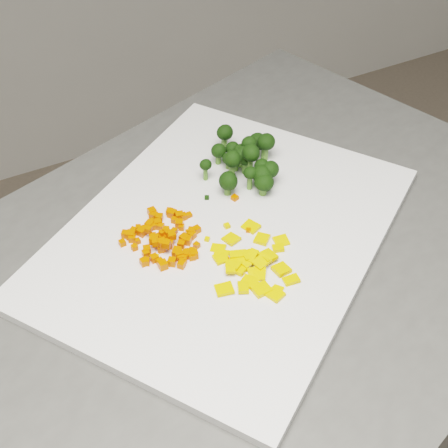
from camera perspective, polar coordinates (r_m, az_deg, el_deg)
name	(u,v)px	position (r m, az deg, el deg)	size (l,w,h in m)	color
counter_block	(235,431)	(1.16, 1.01, -18.42)	(0.89, 0.63, 0.90)	#4B4B48
cutting_board	(224,233)	(0.81, 0.00, -0.84)	(0.48, 0.37, 0.01)	white
carrot_pile	(163,231)	(0.78, -5.60, -0.69)	(0.11, 0.11, 0.03)	#DD4502
pepper_pile	(248,258)	(0.76, 2.18, -3.11)	(0.12, 0.12, 0.02)	yellow
broccoli_pile	(239,157)	(0.87, 1.36, 6.18)	(0.13, 0.13, 0.06)	black
carrot_cube_0	(172,233)	(0.80, -4.77, -0.79)	(0.01, 0.01, 0.01)	#DD4502
carrot_cube_1	(154,226)	(0.81, -6.42, -0.18)	(0.01, 0.01, 0.01)	#DD4502
carrot_cube_2	(181,227)	(0.80, -3.91, -0.31)	(0.01, 0.01, 0.01)	#DD4502
carrot_cube_3	(179,216)	(0.82, -4.10, 0.75)	(0.01, 0.01, 0.01)	#DD4502
carrot_cube_4	(154,258)	(0.77, -6.40, -3.13)	(0.01, 0.01, 0.01)	#DD4502
carrot_cube_5	(142,232)	(0.80, -7.53, -0.71)	(0.01, 0.01, 0.01)	#DD4502
carrot_cube_6	(161,249)	(0.78, -5.77, -2.29)	(0.01, 0.01, 0.01)	#DD4502
carrot_cube_7	(166,230)	(0.79, -5.32, -0.53)	(0.01, 0.01, 0.01)	#DD4502
carrot_cube_8	(155,242)	(0.77, -6.29, -1.69)	(0.01, 0.01, 0.01)	#DD4502
carrot_cube_9	(183,217)	(0.82, -3.72, 0.69)	(0.01, 0.01, 0.01)	#DD4502
carrot_cube_10	(153,215)	(0.82, -6.46, 0.79)	(0.01, 0.01, 0.01)	#DD4502
carrot_cube_11	(172,236)	(0.78, -4.78, -1.07)	(0.01, 0.01, 0.01)	#DD4502
carrot_cube_12	(170,212)	(0.82, -5.00, 1.14)	(0.01, 0.01, 0.01)	#DD4502
carrot_cube_13	(188,232)	(0.80, -3.28, -0.78)	(0.01, 0.01, 0.01)	#DD4502
carrot_cube_14	(192,232)	(0.79, -2.97, -0.69)	(0.01, 0.01, 0.01)	#DD4502
carrot_cube_15	(181,265)	(0.76, -3.91, -3.73)	(0.01, 0.01, 0.01)	#DD4502
carrot_cube_16	(174,231)	(0.79, -4.59, -0.66)	(0.01, 0.01, 0.01)	#DD4502
carrot_cube_17	(186,254)	(0.77, -3.47, -2.76)	(0.01, 0.01, 0.01)	#DD4502
carrot_cube_18	(138,241)	(0.79, -7.91, -1.56)	(0.01, 0.01, 0.01)	#DD4502
carrot_cube_19	(187,240)	(0.78, -3.39, -1.50)	(0.01, 0.01, 0.01)	#DD4502
carrot_cube_20	(154,239)	(0.79, -6.46, -1.40)	(0.01, 0.01, 0.01)	#DD4502
carrot_cube_21	(153,237)	(0.79, -6.54, -1.20)	(0.01, 0.01, 0.01)	#DD4502
carrot_cube_22	(135,247)	(0.78, -8.18, -2.10)	(0.01, 0.01, 0.01)	#DD4502
carrot_cube_23	(159,218)	(0.82, -5.94, 0.59)	(0.01, 0.01, 0.01)	#DD4502
carrot_cube_24	(174,220)	(0.81, -4.56, 0.36)	(0.01, 0.01, 0.01)	#DD4502
carrot_cube_25	(181,257)	(0.76, -3.97, -3.05)	(0.01, 0.01, 0.01)	#DD4502
carrot_cube_26	(183,262)	(0.76, -3.75, -3.44)	(0.01, 0.01, 0.01)	#DD4502
carrot_cube_27	(164,241)	(0.79, -5.53, -1.58)	(0.01, 0.01, 0.01)	#DD4502
carrot_cube_28	(179,224)	(0.81, -4.11, 0.03)	(0.01, 0.01, 0.01)	#DD4502
carrot_cube_29	(193,231)	(0.80, -2.81, -0.61)	(0.01, 0.01, 0.01)	#DD4502
carrot_cube_30	(160,262)	(0.76, -5.87, -3.47)	(0.01, 0.01, 0.01)	#DD4502
carrot_cube_31	(146,262)	(0.76, -7.14, -3.44)	(0.01, 0.01, 0.01)	#DD4502
carrot_cube_32	(161,248)	(0.78, -5.75, -2.22)	(0.01, 0.01, 0.01)	#DD4502
carrot_cube_33	(154,240)	(0.78, -6.42, -1.44)	(0.01, 0.01, 0.01)	#DD4502
carrot_cube_34	(172,213)	(0.82, -4.78, 0.97)	(0.01, 0.01, 0.01)	#DD4502
carrot_cube_35	(188,252)	(0.77, -3.29, -2.60)	(0.01, 0.01, 0.01)	#DD4502
carrot_cube_36	(181,244)	(0.78, -3.92, -1.86)	(0.01, 0.01, 0.01)	#DD4502
carrot_cube_37	(132,238)	(0.79, -8.40, -1.31)	(0.01, 0.01, 0.01)	#DD4502
carrot_cube_38	(149,225)	(0.81, -6.83, -0.07)	(0.01, 0.01, 0.01)	#DD4502
carrot_cube_39	(158,223)	(0.81, -6.07, 0.11)	(0.01, 0.01, 0.01)	#DD4502
carrot_cube_40	(162,238)	(0.79, -5.67, -1.27)	(0.01, 0.01, 0.01)	#DD4502
carrot_cube_41	(184,238)	(0.79, -3.68, -1.29)	(0.01, 0.01, 0.01)	#DD4502
carrot_cube_42	(144,231)	(0.80, -7.33, -0.62)	(0.01, 0.01, 0.01)	#DD4502
carrot_cube_43	(162,236)	(0.79, -5.71, -1.06)	(0.01, 0.01, 0.01)	#DD4502
carrot_cube_44	(171,237)	(0.78, -4.89, -1.17)	(0.01, 0.01, 0.01)	#DD4502
carrot_cube_45	(163,265)	(0.76, -5.61, -3.75)	(0.01, 0.01, 0.01)	#DD4502
carrot_cube_46	(152,212)	(0.83, -6.60, 1.12)	(0.01, 0.01, 0.01)	#DD4502
carrot_cube_47	(177,253)	(0.77, -4.35, -2.66)	(0.01, 0.01, 0.01)	#DD4502
carrot_cube_48	(146,254)	(0.77, -7.15, -2.69)	(0.01, 0.01, 0.01)	#DD4502
carrot_cube_49	(177,251)	(0.77, -4.33, -2.49)	(0.01, 0.01, 0.01)	#DD4502
carrot_cube_50	(162,233)	(0.79, -5.68, -0.81)	(0.01, 0.01, 0.01)	#DD4502
carrot_cube_51	(169,244)	(0.78, -5.03, -1.80)	(0.01, 0.01, 0.01)	#DD4502
carrot_cube_52	(133,230)	(0.80, -8.29, -0.56)	(0.01, 0.01, 0.01)	#DD4502
carrot_cube_53	(125,234)	(0.80, -9.02, -0.92)	(0.01, 0.01, 0.01)	#DD4502
carrot_cube_54	(197,245)	(0.78, -2.52, -1.95)	(0.01, 0.01, 0.01)	#DD4502
carrot_cube_55	(192,251)	(0.77, -2.95, -2.49)	(0.01, 0.01, 0.01)	#DD4502
carrot_cube_56	(166,244)	(0.77, -5.28, -1.85)	(0.01, 0.01, 0.01)	#DD4502
carrot_cube_57	(138,228)	(0.81, -7.84, -0.33)	(0.01, 0.01, 0.01)	#DD4502
carrot_cube_58	(185,256)	(0.77, -3.55, -2.97)	(0.01, 0.01, 0.01)	#DD4502
carrot_cube_59	(147,250)	(0.78, -7.06, -2.34)	(0.01, 0.01, 0.01)	#DD4502
carrot_cube_60	(194,254)	(0.77, -2.76, -2.79)	(0.01, 0.01, 0.01)	#DD4502
carrot_cube_61	(152,222)	(0.81, -6.62, 0.22)	(0.01, 0.01, 0.01)	#DD4502
carrot_cube_62	(182,260)	(0.76, -3.82, -3.31)	(0.01, 0.01, 0.01)	#DD4502
carrot_cube_63	(144,262)	(0.76, -7.31, -3.45)	(0.01, 0.01, 0.01)	#DD4502
carrot_cube_64	(179,254)	(0.77, -4.14, -2.78)	(0.01, 0.01, 0.01)	#DD4502
carrot_cube_65	(146,229)	(0.80, -7.18, -0.49)	(0.01, 0.01, 0.01)	#DD4502
carrot_cube_66	(167,238)	(0.79, -5.20, -1.32)	(0.01, 0.01, 0.01)	#DD4502
carrot_cube_67	(164,236)	(0.79, -5.51, -1.06)	(0.01, 0.01, 0.01)	#DD4502
carrot_cube_68	(197,229)	(0.80, -2.51, -0.50)	(0.01, 0.01, 0.01)	#DD4502
carrot_cube_69	(192,235)	(0.79, -2.95, -1.01)	(0.01, 0.01, 0.01)	#DD4502
carrot_cube_70	(160,237)	(0.79, -5.83, -1.18)	(0.01, 0.01, 0.01)	#DD4502
carrot_cube_71	(184,239)	(0.78, -3.64, -1.36)	(0.01, 0.01, 0.01)	#DD4502
carrot_cube_72	(149,230)	(0.79, -6.90, -0.51)	(0.01, 0.01, 0.01)	#DD4502
carrot_cube_73	(131,235)	(0.80, -8.51, -1.00)	(0.01, 0.01, 0.01)	#DD4502
carrot_cube_74	(168,233)	(0.78, -5.17, -0.78)	(0.01, 0.01, 0.01)	#DD4502
carrot_cube_75	(161,227)	(0.80, -5.80, -0.24)	(0.01, 0.01, 0.01)	#DD4502
carrot_cube_76	(192,257)	(0.76, -2.93, -2.99)	(0.01, 0.01, 0.01)	#DD4502
carrot_cube_77	(122,243)	(0.79, -9.28, -1.72)	(0.01, 0.01, 0.01)	#DD4502
carrot_cube_78	(162,243)	(0.77, -5.69, -1.71)	(0.01, 0.01, 0.01)	#DD4502
carrot_cube_79	(172,262)	(0.76, -4.78, -3.46)	(0.01, 0.01, 0.01)	#DD4502
carrot_cube_80	(168,236)	(0.79, -5.19, -1.08)	(0.01, 0.01, 0.01)	#DD4502
carrot_cube_81	(134,247)	(0.78, -8.19, -2.13)	(0.01, 0.01, 0.01)	#DD4502
pepper_chunk_0	(259,275)	(0.75, 3.26, -4.64)	(0.02, 0.02, 0.01)	yellow
pepper_chunk_1	(249,282)	(0.74, 2.34, -5.32)	(0.02, 0.02, 0.00)	yellow
pepper_chunk_2	(235,263)	(0.75, 1.02, -3.56)	(0.02, 0.02, 0.00)	yellow
pepper_chunk_3	(262,262)	(0.75, 3.48, -3.45)	(0.02, 0.02, 0.00)	yellow
pepper_chunk_4	(230,267)	(0.75, 0.59, -3.96)	(0.02, 0.01, 0.00)	yellow
pepper_chunk_5	(261,289)	(0.73, 3.45, -5.99)	(0.02, 0.02, 0.01)	yellow
pepper_chunk_6	(220,259)	(0.76, -0.34, -3.19)	(0.02, 0.02, 0.00)	yellow
pepper_chunk_7	(255,272)	(0.75, 2.86, -4.39)	(0.02, 0.01, 0.00)	yellow
pepper_chunk_8	(264,259)	(0.76, 3.64, -3.23)	(0.02, 0.02, 0.00)	yellow
pepper_chunk_9	(268,256)	(0.76, 4.03, -2.93)	(0.02, 0.02, 0.01)	yellow
pepper_chunk_10	(262,239)	(0.79, 3.49, -1.36)	(0.02, 0.02, 0.00)	yellow
pepper_chunk_11	(238,254)	(0.76, 1.30, -2.80)	(0.02, 0.01, 0.00)	yellow
pepper_chunk_12	(243,287)	(0.73, 1.75, -5.82)	(0.02, 0.01, 0.01)	yellow
pepper_chunk_13	(278,248)	(0.78, 4.97, -2.21)	(0.01, 0.01, 0.00)	yellow
pepper_chunk_14	(224,289)	(0.73, 0.02, -5.97)	(0.02, 0.02, 0.00)	yellow
pepper_chunk_15	(252,256)	(0.76, 2.56, -2.93)	(0.02, 0.01, 0.00)	yellow
pepper_chunk_16	(248,255)	(0.76, 2.23, -2.87)	(0.01, 0.02, 0.00)	yellow
pepper_chunk_17	(291,280)	(0.74, 6.16, -5.10)	(0.01, 0.02, 0.00)	yellow
pepper_chunk_18	(277,291)	(0.73, 4.85, -6.16)	(0.02, 0.01, 0.00)	yellow
pepper_chunk_19	(281,269)	(0.75, 5.26, -4.15)	(0.02, 0.02, 0.01)	yellow
pepper_chunk_20	(221,254)	(0.77, -0.25, -2.79)	(0.02, 0.01, 0.00)	yellow
pepper_chunk_21	(281,241)	(0.79, 5.26, -1.56)	(0.02, 0.02, 0.00)	yellow
pepper_chunk_22	(240,270)	(0.75, 1.49, -4.22)	(0.01, 0.01, 0.01)	yellow
pepper_chunk_23	(251,227)	(0.80, 2.48, -0.25)	(0.02, 0.02, 0.00)	yellow
pepper_chunk_24	(275,294)	(0.73, 4.69, -6.44)	(0.02, 0.02, 0.00)	yellow
pepper_chunk_25	(255,279)	(0.74, 2.82, -5.05)	(0.01, 0.02, 0.00)	yellow
pepper_chunk_26	(246,260)	(0.76, 2.06, -3.30)	(0.02, 0.02, 0.00)	yellow
pepper_chunk_27	(240,266)	(0.76, 1.51, -3.86)	(0.02, 0.01, 0.00)	yellow
pepper_chunk_28	(231,239)	(0.79, 0.66, -1.37)	(0.02, 0.02, 0.00)	yellow
pepper_chunk_29	(218,248)	(0.78, -0.53, -2.24)	(0.01, 0.02, 0.00)	yellow
broccoli_floret_0	(232,165)	(0.85, 0.71, 5.46)	(0.03, 0.03, 0.04)	black
broccoli_floret_1	(250,179)	(0.85, 2.36, 4.16)	(0.03, 0.03, 0.03)	black
broccoli_floret_2	(263,185)	(0.85, 3.61, 3.58)	(0.04, 0.04, 0.03)	black
broccoli_floret_3	(265,147)	(0.90, 3.78, 7.00)	(0.04, 0.04, 0.04)	black
broccoli_floret_4	(218,155)	(0.90, -0.54, 6.37)	(0.03, 0.03, 0.03)	black
broccoli_floret_5	(235,162)	(0.89, 1.04, 5.68)	(0.03, 0.03, 0.03)	black
broccoli_floret_6	(261,172)	(0.86, 3.41, 4.79)	(0.03, 0.03, 0.04)	black
broccoli_floret_7	(228,185)	(0.84, 0.33, 3.62)	(0.04, 0.04, 0.03)	black
broccoli_floret_8	(232,152)	(0.90, 0.73, 6.61)	(0.03, 0.03, 0.03)	black
broccoli_floret_9	(257,145)	(0.92, 3.02, 7.25)	(0.04, 0.04, 0.03)	black
broccoli_floret_10	(248,148)	(0.88, 2.24, 6.94)	(0.03, 0.03, 0.04)	black
broccoli_floret_11	(228,162)	(0.89, 0.34, 5.73)	(0.02, 0.02, 0.02)	black
broccoli_floret_12	(224,138)	(0.92, 0.03, 7.87)	(0.03, 0.03, 0.04)	black
broccoli_floret_13	(261,178)	(0.85, 3.41, 4.21)	(0.04, 0.04, 0.03)	black
broccoli_floret_14	(269,174)	(0.86, 4.12, 4.59)	(0.04, 0.04, 0.04)	black
broccoli_floret_15	(205,170)	(0.87, -1.71, 4.94)	(0.02, 0.02, 0.03)	black
broccoli_floret_16	(240,156)	(0.89, 1.51, 6.27)	(0.03, 0.03, 0.04)	black
broccoli_floret_17	(240,158)	(0.87, 1.48, 6.03)	(0.02, 0.02, 0.02)	black
broccoli_floret_18	(250,158)	(0.87, 2.40, 6.03)	(0.03, 0.03, 0.04)	black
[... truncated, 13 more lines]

